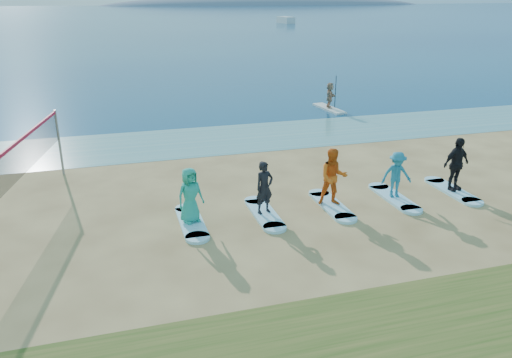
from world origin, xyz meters
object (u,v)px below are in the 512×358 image
object	(u,v)px
paddleboarder	(330,95)
surfboard_1	(264,214)
volleyball_net	(14,165)
student_1	(264,188)
surfboard_3	(394,198)
student_4	(456,164)
student_0	(190,195)
student_2	(333,177)
surfboard_4	(452,191)
paddleboard	(329,109)
boat_offshore_b	(286,23)
surfboard_0	(191,222)
student_3	(397,175)
surfboard_2	(332,205)

from	to	relation	value
paddleboarder	surfboard_1	distance (m)	15.69
volleyball_net	student_1	xyz separation A→B (m)	(7.11, -1.33, -0.98)
surfboard_3	student_4	xyz separation A→B (m)	(2.29, 0.00, 0.98)
student_0	student_1	size ratio (longest dim) A/B	1.01
student_1	student_2	world-z (taller)	student_2
student_0	student_4	bearing A→B (deg)	-20.93
volleyball_net	student_0	bearing A→B (deg)	-15.46
surfboard_1	surfboard_3	size ratio (longest dim) A/B	1.00
student_2	surfboard_4	size ratio (longest dim) A/B	0.85
paddleboard	boat_offshore_b	xyz separation A→B (m)	(28.54, 88.52, -0.06)
student_0	volleyball_net	bearing A→B (deg)	143.60
surfboard_0	student_0	bearing A→B (deg)	0.00
paddleboard	paddleboarder	bearing A→B (deg)	0.00
paddleboarder	student_1	bearing A→B (deg)	161.39
surfboard_0	student_4	distance (m)	9.23
paddleboard	surfboard_4	bearing A→B (deg)	-100.36
volleyball_net	paddleboard	world-z (taller)	volleyball_net
volleyball_net	student_2	world-z (taller)	volleyball_net
student_0	student_3	world-z (taller)	student_0
boat_offshore_b	student_1	size ratio (longest dim) A/B	3.52
surfboard_2	surfboard_3	bearing A→B (deg)	0.00
surfboard_1	student_2	distance (m)	2.49
surfboard_1	surfboard_3	distance (m)	4.59
boat_offshore_b	surfboard_4	bearing A→B (deg)	-112.14
student_0	surfboard_2	world-z (taller)	student_0
student_0	surfboard_4	world-z (taller)	student_0
student_0	surfboard_3	size ratio (longest dim) A/B	0.76
paddleboard	student_3	xyz separation A→B (m)	(-3.60, -13.36, 0.81)
volleyball_net	student_2	distance (m)	9.54
surfboard_0	student_0	size ratio (longest dim) A/B	1.31
student_2	surfboard_3	distance (m)	2.49
student_0	surfboard_2	bearing A→B (deg)	-20.93
student_2	student_4	world-z (taller)	student_4
paddleboard	student_0	world-z (taller)	student_0
paddleboarder	surfboard_0	xyz separation A→B (m)	(-10.48, -13.36, -0.82)
surfboard_0	student_4	world-z (taller)	student_4
paddleboard	surfboard_1	bearing A→B (deg)	-126.27
surfboard_3	student_2	bearing A→B (deg)	180.00
surfboard_1	student_3	bearing A→B (deg)	0.00
paddleboarder	surfboard_0	world-z (taller)	paddleboarder
paddleboarder	surfboard_4	world-z (taller)	paddleboarder
paddleboarder	surfboard_2	world-z (taller)	paddleboarder
surfboard_2	surfboard_4	bearing A→B (deg)	0.00
boat_offshore_b	surfboard_4	distance (m)	106.16
volleyball_net	boat_offshore_b	size ratio (longest dim) A/B	1.53
paddleboard	student_2	size ratio (longest dim) A/B	1.61
student_4	student_1	bearing A→B (deg)	169.73
paddleboard	student_0	bearing A→B (deg)	-132.89
volleyball_net	student_1	distance (m)	7.30
surfboard_2	student_3	distance (m)	2.44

